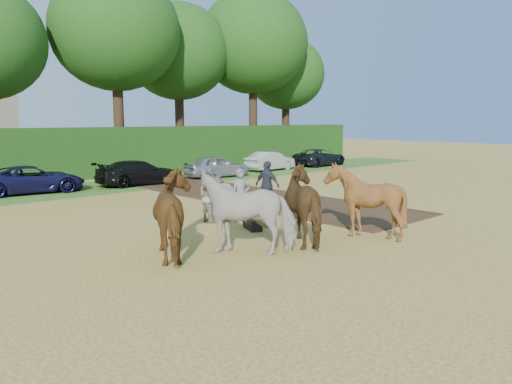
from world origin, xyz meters
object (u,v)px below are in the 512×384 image
(spectator_near, at_px, (209,197))
(plough_team, at_px, (278,207))
(parked_cars, at_px, (139,172))
(spectator_far, at_px, (267,185))

(spectator_near, distance_m, plough_team, 3.97)
(plough_team, distance_m, parked_cars, 14.94)
(spectator_near, distance_m, spectator_far, 3.04)
(spectator_near, xyz_separation_m, parked_cars, (3.32, 10.49, -0.18))
(spectator_near, height_order, spectator_far, spectator_far)
(plough_team, bearing_deg, spectator_near, 80.72)
(spectator_near, xyz_separation_m, spectator_far, (3.03, 0.26, 0.11))
(spectator_far, xyz_separation_m, plough_team, (-3.66, -4.17, 0.14))
(spectator_far, relative_size, parked_cars, 0.05)
(spectator_near, xyz_separation_m, plough_team, (-0.64, -3.91, 0.25))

